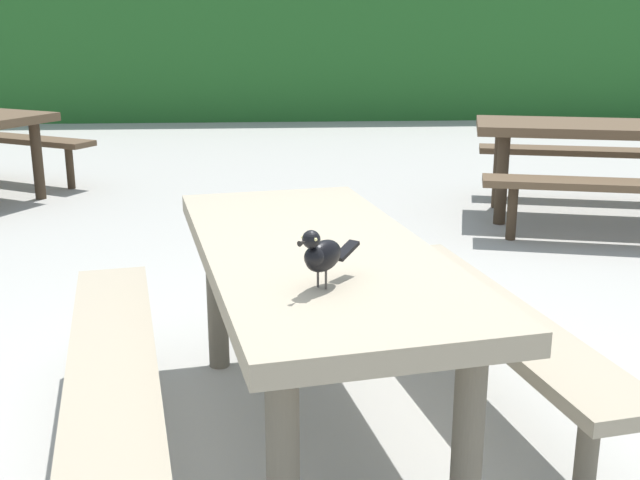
{
  "coord_description": "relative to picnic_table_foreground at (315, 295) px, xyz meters",
  "views": [
    {
      "loc": [
        -0.12,
        -2.42,
        1.48
      ],
      "look_at": [
        0.03,
        -0.16,
        0.84
      ],
      "focal_mm": 43.44,
      "sensor_mm": 36.0,
      "label": 1
    }
  ],
  "objects": [
    {
      "name": "hedge_wall",
      "position": [
        -0.03,
        9.94,
        0.51
      ],
      "size": [
        28.0,
        1.49,
        2.12
      ],
      "primitive_type": "cube",
      "color": "#235B23",
      "rests_on": "ground"
    },
    {
      "name": "ground_plane",
      "position": [
        -0.03,
        -0.13,
        -0.56
      ],
      "size": [
        60.0,
        60.0,
        0.0
      ],
      "primitive_type": "plane",
      "color": "#A3A099"
    },
    {
      "name": "picnic_table_foreground",
      "position": [
        0.0,
        0.0,
        0.0
      ],
      "size": [
        1.97,
        1.99,
        0.74
      ],
      "color": "gray",
      "rests_on": "ground"
    },
    {
      "name": "picnic_table_mid_right",
      "position": [
        2.32,
        3.1,
        0.0
      ],
      "size": [
        2.07,
        2.05,
        0.74
      ],
      "color": "brown",
      "rests_on": "ground"
    },
    {
      "name": "bird_grackle",
      "position": [
        -0.01,
        -0.45,
        0.29
      ],
      "size": [
        0.2,
        0.24,
        0.18
      ],
      "color": "black",
      "rests_on": "picnic_table_foreground"
    }
  ]
}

